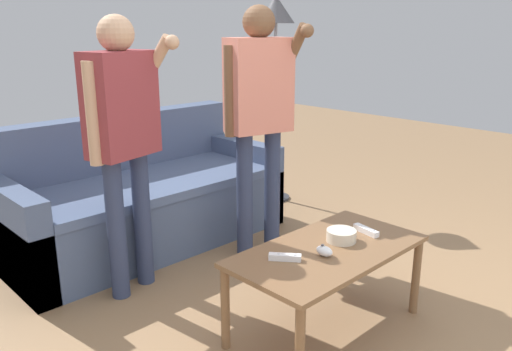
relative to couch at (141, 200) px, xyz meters
The scene contains 10 objects.
ground_plane 1.60m from the couch, 93.58° to the right, with size 12.00×12.00×0.00m, color #93704C.
couch is the anchor object (origin of this frame).
coffee_table 1.66m from the couch, 88.60° to the right, with size 1.01×0.54×0.45m.
snack_bowl 1.66m from the couch, 84.46° to the right, with size 0.15×0.15×0.06m, color beige.
game_remote_nunchuk 1.70m from the couch, 91.33° to the right, with size 0.06×0.09×0.05m.
floor_lamp 1.80m from the couch, ahead, with size 0.31×0.31×1.75m.
player_right 1.13m from the couch, 59.66° to the right, with size 0.47×0.46×1.63m.
player_left 1.00m from the couch, 126.48° to the right, with size 0.50×0.34×1.57m.
game_remote_wand_near 1.71m from the couch, 78.50° to the right, with size 0.06×0.16×0.03m.
game_remote_wand_far 1.62m from the couch, 97.50° to the right, with size 0.12×0.14×0.03m.
Camera 1 is at (-1.74, -1.51, 1.51)m, focal length 36.06 mm.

